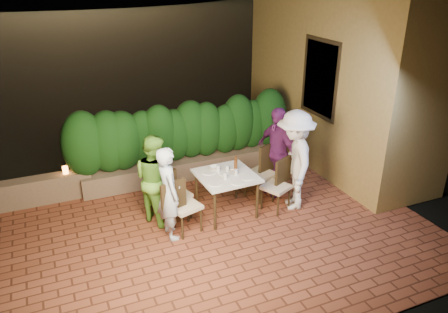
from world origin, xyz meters
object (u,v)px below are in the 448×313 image
diner_green (155,179)px  diner_blue (169,193)px  dining_table (226,194)px  beer_bottle (236,164)px  diner_white (295,160)px  parapet_lamp (65,170)px  bowl (215,168)px  chair_left_back (176,193)px  diner_purple (277,151)px  chair_right_front (276,186)px  chair_right_back (260,173)px  chair_left_front (185,205)px

diner_green → diner_blue: bearing=162.4°
dining_table → beer_bottle: 0.56m
diner_white → parapet_lamp: bearing=-97.2°
bowl → chair_left_back: chair_left_back is taller
diner_purple → parapet_lamp: size_ratio=12.25×
diner_green → parapet_lamp: (-1.34, 1.42, -0.21)m
chair_left_back → parapet_lamp: chair_left_back is taller
diner_blue → diner_green: bearing=4.7°
dining_table → diner_white: 1.33m
bowl → chair_right_front: chair_right_front is taller
chair_right_front → diner_purple: 0.75m
chair_left_back → chair_right_front: size_ratio=1.00×
chair_right_back → diner_blue: (-1.92, -0.57, 0.27)m
diner_blue → diner_white: size_ratio=0.85×
chair_left_back → chair_right_back: chair_right_back is taller
chair_right_back → diner_green: bearing=-20.3°
chair_right_front → bowl: bearing=-54.4°
beer_bottle → diner_green: 1.40m
dining_table → chair_right_front: 0.90m
diner_purple → chair_left_back: bearing=-97.5°
chair_left_back → diner_purple: 2.07m
chair_left_front → beer_bottle: bearing=-0.6°
diner_white → parapet_lamp: diner_white is taller
diner_white → chair_right_front: bearing=-73.3°
chair_left_front → chair_left_back: bearing=74.2°
chair_left_back → chair_right_front: chair_left_back is taller
chair_left_back → chair_right_back: bearing=-13.8°
dining_table → chair_left_front: size_ratio=0.99×
chair_left_back → diner_white: size_ratio=0.51×
diner_blue → diner_purple: bearing=-77.0°
chair_left_back → diner_blue: bearing=-133.9°
beer_bottle → diner_blue: (-1.30, -0.33, -0.12)m
bowl → diner_white: (1.29, -0.54, 0.14)m
beer_bottle → chair_right_back: beer_bottle is taller
dining_table → diner_white: size_ratio=0.53×
bowl → diner_blue: diner_blue is taller
diner_green → diner_purple: diner_purple is taller
dining_table → diner_green: (-1.18, 0.27, 0.40)m
chair_left_front → diner_blue: (-0.26, -0.03, 0.29)m
chair_left_back → diner_blue: diner_blue is taller
chair_right_back → diner_blue: size_ratio=0.66×
chair_left_back → diner_green: size_ratio=0.60×
chair_right_front → diner_blue: size_ratio=0.60×
diner_green → diner_white: diner_white is taller
diner_blue → diner_white: diner_white is taller
bowl → diner_green: diner_green is taller
chair_right_back → diner_white: 0.77m
chair_right_back → diner_purple: (0.37, 0.06, 0.35)m
diner_white → parapet_lamp: 4.21m
chair_left_back → diner_green: diner_green is taller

